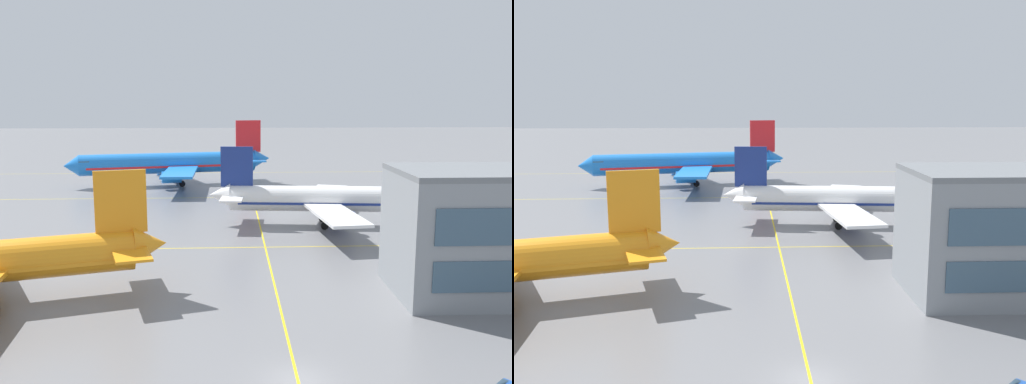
# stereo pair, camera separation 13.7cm
# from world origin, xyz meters

# --- Properties ---
(ground_plane) EXTENTS (600.00, 600.00, 0.00)m
(ground_plane) POSITION_xyz_m (0.00, 0.00, 0.00)
(ground_plane) COLOR slate
(airliner_second_row) EXTENTS (35.15, 30.16, 10.92)m
(airliner_second_row) POSITION_xyz_m (10.17, 42.27, 3.73)
(airliner_second_row) COLOR white
(airliner_second_row) RESTS_ON ground
(airliner_third_row) EXTENTS (41.38, 35.15, 12.93)m
(airliner_third_row) POSITION_xyz_m (-15.73, 80.16, 4.41)
(airliner_third_row) COLOR blue
(airliner_third_row) RESTS_ON ground
(taxiway_markings) EXTENTS (123.69, 147.45, 0.01)m
(taxiway_markings) POSITION_xyz_m (0.00, 48.27, 0.00)
(taxiway_markings) COLOR yellow
(taxiway_markings) RESTS_ON ground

